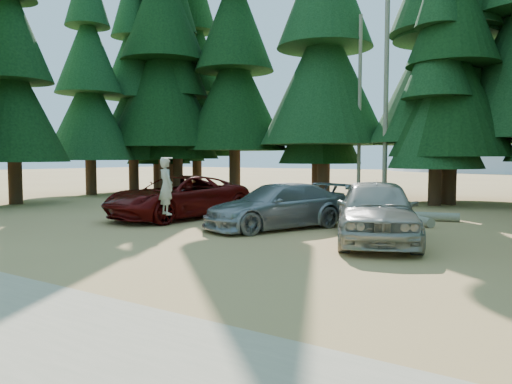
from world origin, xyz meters
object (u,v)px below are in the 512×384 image
Objects in this scene: red_pickup at (178,197)px; log_mid at (399,216)px; silver_minivan_right at (376,210)px; log_right at (388,215)px; log_left at (273,203)px; frisbee_player at (166,186)px; silver_minivan_center at (277,206)px.

log_mid is (7.13, 3.88, -0.64)m from red_pickup.
silver_minivan_right reaches higher than log_right.
log_left is 6.59m from log_mid.
red_pickup is 5.60m from log_left.
log_left is 0.96× the size of log_right.
log_mid is at bearing 76.84° from silver_minivan_right.
frisbee_player reaches higher than red_pickup.
silver_minivan_right is at bearing -58.47° from log_left.
silver_minivan_right reaches higher than log_left.
silver_minivan_right reaches higher than log_mid.
silver_minivan_right is 5.35m from log_right.
red_pickup is 8.15m from log_mid.
red_pickup is 4.48m from silver_minivan_center.
frisbee_player is at bearing -94.02° from log_mid.
red_pickup is at bearing -160.49° from log_right.
red_pickup is at bearing -158.95° from silver_minivan_center.
red_pickup is 1.14× the size of silver_minivan_right.
silver_minivan_right is at bearing -150.57° from frisbee_player.
silver_minivan_right is at bearing 0.25° from red_pickup.
silver_minivan_center is 3.69m from frisbee_player.
silver_minivan_center reaches higher than log_mid.
log_mid is at bearing 35.64° from red_pickup.
red_pickup is 7.85m from log_right.
frisbee_player is 0.40× the size of log_left.
silver_minivan_center is 1.01× the size of log_right.
log_right is at bearing 81.59° from silver_minivan_right.
log_mid is at bearing 80.57° from silver_minivan_center.
log_left is (0.75, 5.52, -0.63)m from red_pickup.
frisbee_player is (-3.20, -1.73, 0.63)m from silver_minivan_center.
frisbee_player is at bearing 164.23° from silver_minivan_right.
frisbee_player reaches higher than log_left.
silver_minivan_right is (8.05, -0.96, 0.06)m from red_pickup.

